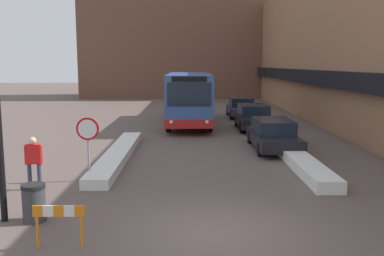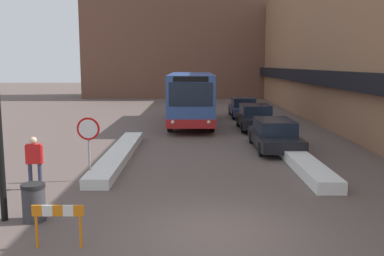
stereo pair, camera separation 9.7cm
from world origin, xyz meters
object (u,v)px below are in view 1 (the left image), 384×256
parked_car_middle (253,117)px  parked_car_back (241,107)px  pedestrian (34,158)px  construction_barricade (59,218)px  trash_bin (34,203)px  parked_car_front (273,134)px  stop_sign (88,135)px  city_bus (189,97)px  street_lamp (7,70)px

parked_car_middle → parked_car_back: size_ratio=0.94×
pedestrian → construction_barricade: size_ratio=1.51×
trash_bin → construction_barricade: trash_bin is taller
parked_car_middle → parked_car_back: parked_car_middle is taller
parked_car_front → construction_barricade: parked_car_front is taller
parked_car_back → stop_sign: size_ratio=2.10×
parked_car_front → parked_car_back: parked_car_back is taller
parked_car_front → city_bus: bearing=115.0°
city_bus → parked_car_middle: (3.84, -2.22, -1.04)m
trash_bin → pedestrian: bearing=109.4°
parked_car_front → parked_car_back: bearing=90.0°
street_lamp → parked_car_front: bearing=47.8°
street_lamp → trash_bin: size_ratio=6.30×
parked_car_middle → street_lamp: bearing=-118.5°
city_bus → trash_bin: city_bus is taller
street_lamp → trash_bin: 3.29m
parked_car_front → parked_car_middle: (0.00, 6.03, 0.05)m
parked_car_middle → street_lamp: (-8.18, -15.06, 3.00)m
street_lamp → trash_bin: bearing=-3.3°
parked_car_back → street_lamp: (-8.18, -21.18, 3.02)m
street_lamp → construction_barricade: 3.80m
stop_sign → pedestrian: stop_sign is taller
parked_car_back → construction_barricade: parked_car_back is taller
construction_barricade → parked_car_front: bearing=58.1°
city_bus → stop_sign: 13.98m
parked_car_middle → pedestrian: bearing=-125.1°
pedestrian → street_lamp: bearing=-88.1°
city_bus → parked_car_back: (3.84, 3.90, -1.06)m
pedestrian → construction_barricade: bearing=-73.0°
street_lamp → pedestrian: street_lamp is taller
city_bus → parked_car_back: size_ratio=2.27×
street_lamp → construction_barricade: (1.57, -1.60, -3.07)m
city_bus → parked_car_middle: bearing=-30.0°
parked_car_back → pedestrian: pedestrian is taller
parked_car_middle → stop_sign: bearing=-122.4°
city_bus → parked_car_middle: 4.56m
pedestrian → city_bus: bearing=63.1°
stop_sign → trash_bin: (-0.50, -3.74, -1.07)m
stop_sign → trash_bin: bearing=-97.6°
stop_sign → trash_bin: stop_sign is taller
street_lamp → construction_barricade: bearing=-45.7°
parked_car_middle → street_lamp: size_ratio=0.71×
stop_sign → parked_car_front: bearing=36.4°
street_lamp → pedestrian: bearing=100.4°
pedestrian → trash_bin: size_ratio=1.75×
city_bus → parked_car_middle: city_bus is taller
pedestrian → construction_barricade: pedestrian is taller
parked_car_front → street_lamp: 12.56m
city_bus → trash_bin: (-3.87, -17.31, -1.30)m
city_bus → construction_barricade: bearing=-98.3°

